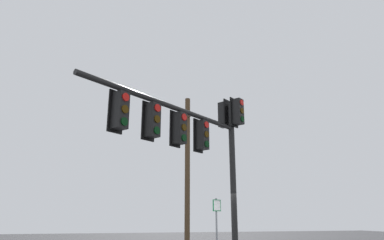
{
  "coord_description": "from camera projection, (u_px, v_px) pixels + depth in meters",
  "views": [
    {
      "loc": [
        11.56,
        -3.89,
        1.75
      ],
      "look_at": [
        2.19,
        -1.64,
        4.54
      ],
      "focal_mm": 31.48,
      "sensor_mm": 36.0,
      "label": 1
    }
  ],
  "objects": [
    {
      "name": "signal_mast_assembly",
      "position": [
        200.0,
        135.0,
        10.23
      ],
      "size": [
        4.22,
        5.29,
        5.79
      ],
      "color": "black",
      "rests_on": "ground"
    },
    {
      "name": "utility_pole_wooden",
      "position": [
        187.0,
        166.0,
        23.06
      ],
      "size": [
        2.15,
        0.48,
        10.01
      ],
      "color": "#4C3823",
      "rests_on": "ground"
    },
    {
      "name": "route_sign_primary",
      "position": [
        217.0,
        222.0,
        13.09
      ],
      "size": [
        0.18,
        0.37,
        2.47
      ],
      "color": "slate",
      "rests_on": "ground"
    }
  ]
}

